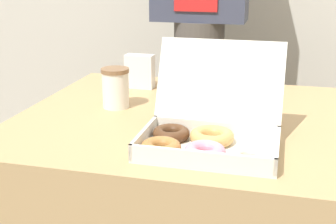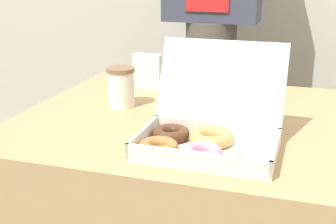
{
  "view_description": "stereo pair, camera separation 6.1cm",
  "coord_description": "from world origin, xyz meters",
  "px_view_note": "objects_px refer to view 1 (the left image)",
  "views": [
    {
      "loc": [
        0.19,
        -1.24,
        1.14
      ],
      "look_at": [
        -0.08,
        -0.2,
        0.79
      ],
      "focal_mm": 50.0,
      "sensor_mm": 36.0,
      "label": 1
    },
    {
      "loc": [
        0.25,
        -1.22,
        1.14
      ],
      "look_at": [
        -0.08,
        -0.2,
        0.79
      ],
      "focal_mm": 50.0,
      "sensor_mm": 36.0,
      "label": 2
    }
  ],
  "objects_px": {
    "donut_box": "(206,134)",
    "coffee_cup": "(116,88)",
    "napkin_holder": "(140,71)",
    "person_customer": "(200,16)"
  },
  "relations": [
    {
      "from": "coffee_cup",
      "to": "person_customer",
      "type": "relative_size",
      "value": 0.07
    },
    {
      "from": "donut_box",
      "to": "person_customer",
      "type": "height_order",
      "value": "person_customer"
    },
    {
      "from": "donut_box",
      "to": "coffee_cup",
      "type": "xyz_separation_m",
      "value": [
        -0.32,
        0.26,
        0.02
      ]
    },
    {
      "from": "person_customer",
      "to": "napkin_holder",
      "type": "bearing_deg",
      "value": -108.47
    },
    {
      "from": "napkin_holder",
      "to": "person_customer",
      "type": "bearing_deg",
      "value": 71.53
    },
    {
      "from": "napkin_holder",
      "to": "person_customer",
      "type": "relative_size",
      "value": 0.07
    },
    {
      "from": "donut_box",
      "to": "coffee_cup",
      "type": "relative_size",
      "value": 2.74
    },
    {
      "from": "napkin_holder",
      "to": "coffee_cup",
      "type": "bearing_deg",
      "value": -90.23
    },
    {
      "from": "coffee_cup",
      "to": "napkin_holder",
      "type": "relative_size",
      "value": 1.04
    },
    {
      "from": "donut_box",
      "to": "napkin_holder",
      "type": "bearing_deg",
      "value": 122.83
    }
  ]
}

